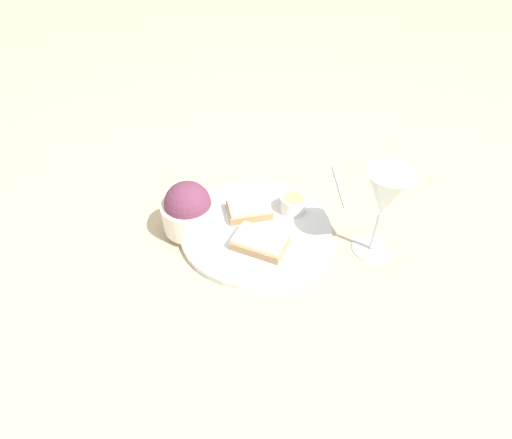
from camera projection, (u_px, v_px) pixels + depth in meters
ground_plane at (256, 231)px, 0.84m from camera, size 4.00×4.00×0.00m
dinner_plate at (256, 229)px, 0.84m from camera, size 0.32×0.32×0.01m
salad_bowl at (189, 209)px, 0.81m from camera, size 0.11×0.11×0.11m
sauce_ramekin at (293, 203)px, 0.86m from camera, size 0.06×0.06×0.03m
cheese_toast_near at (260, 242)px, 0.78m from camera, size 0.12×0.10×0.03m
cheese_toast_far at (249, 209)px, 0.86m from camera, size 0.10×0.08×0.03m
wine_glass at (385, 197)px, 0.71m from camera, size 0.09×0.09×0.19m
fork at (339, 185)px, 0.96m from camera, size 0.01×0.17×0.01m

